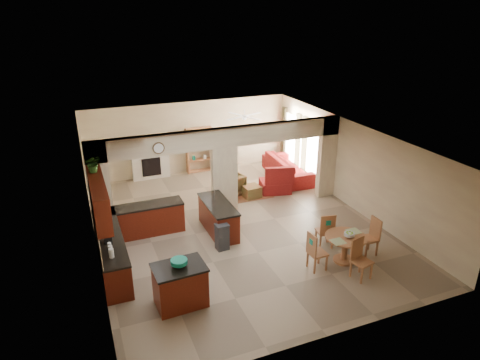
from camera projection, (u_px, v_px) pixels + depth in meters
name	position (u px, v px, depth m)	size (l,w,h in m)	color
floor	(236.00, 226.00, 12.87)	(10.00, 10.00, 0.00)	gray
ceiling	(236.00, 137.00, 11.81)	(10.00, 10.00, 0.00)	white
wall_back	(189.00, 137.00, 16.63)	(8.00, 8.00, 0.00)	beige
wall_front	(333.00, 278.00, 8.05)	(8.00, 8.00, 0.00)	beige
wall_left	(91.00, 206.00, 10.95)	(10.00, 10.00, 0.00)	beige
wall_right	(352.00, 165.00, 13.72)	(10.00, 10.00, 0.00)	beige
partition_left_pier	(100.00, 189.00, 11.92)	(0.60, 0.25, 2.80)	beige
partition_center_pier	(224.00, 181.00, 13.31)	(0.80, 0.25, 2.20)	beige
partition_right_pier	(327.00, 157.00, 14.48)	(0.60, 0.25, 2.80)	beige
partition_header	(224.00, 137.00, 12.78)	(8.00, 0.25, 0.60)	beige
kitchen_counter	(126.00, 237.00, 11.35)	(2.52, 3.29, 1.48)	#401007
upper_cabinets	(99.00, 198.00, 10.13)	(0.35, 2.40, 0.90)	#401007
peninsula	(218.00, 218.00, 12.39)	(0.70, 1.85, 0.91)	#401007
wall_clock	(159.00, 148.00, 11.98)	(0.34, 0.34, 0.03)	#51381B
rug	(246.00, 194.00, 15.09)	(1.60, 1.30, 0.01)	brown
fireplace	(151.00, 163.00, 16.23)	(1.60, 0.35, 1.20)	beige
shelving_unit	(200.00, 150.00, 16.79)	(1.00, 0.32, 1.80)	#A06437
window_a	(313.00, 151.00, 15.77)	(0.02, 0.90, 1.90)	white
window_b	(291.00, 138.00, 17.23)	(0.02, 0.90, 1.90)	white
glazed_door	(302.00, 148.00, 16.55)	(0.02, 0.70, 2.10)	white
drape_a_left	(321.00, 156.00, 15.24)	(0.10, 0.28, 2.30)	#3C1F18
drape_a_right	(304.00, 146.00, 16.27)	(0.10, 0.28, 2.30)	#3C1F18
drape_b_left	(298.00, 143.00, 16.70)	(0.10, 0.28, 2.30)	#3C1F18
drape_b_right	(284.00, 135.00, 17.73)	(0.10, 0.28, 2.30)	#3C1F18
ceiling_fan	(244.00, 116.00, 15.00)	(1.00, 1.00, 0.10)	white
kitchen_island	(180.00, 285.00, 9.33)	(1.16, 0.85, 0.97)	#401007
teal_bowl	(179.00, 263.00, 9.12)	(0.36, 0.36, 0.17)	#127F66
trash_can	(222.00, 238.00, 11.53)	(0.33, 0.28, 0.69)	#2A2A2C
dining_table	(345.00, 245.00, 10.93)	(1.06, 1.06, 0.72)	#A06437
fruit_bowl	(349.00, 235.00, 10.78)	(0.27, 0.27, 0.15)	#80BD28
sofa	(288.00, 167.00, 16.41)	(1.07, 2.73, 0.80)	maroon
chaise	(275.00, 186.00, 15.21)	(1.02, 0.84, 0.41)	maroon
armchair	(231.00, 184.00, 14.92)	(0.79, 0.81, 0.74)	maroon
ottoman	(251.00, 191.00, 14.77)	(0.55, 0.55, 0.40)	maroon
plant	(93.00, 164.00, 10.40)	(0.39, 0.34, 0.44)	#235416
chair_north	(326.00, 230.00, 11.52)	(0.49, 0.49, 1.02)	#A06437
chair_east	(372.00, 235.00, 11.26)	(0.43, 0.42, 1.02)	#A06437
chair_south	(360.00, 257.00, 10.28)	(0.50, 0.50, 1.02)	#A06437
chair_west	(315.00, 250.00, 10.55)	(0.44, 0.43, 1.02)	#A06437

